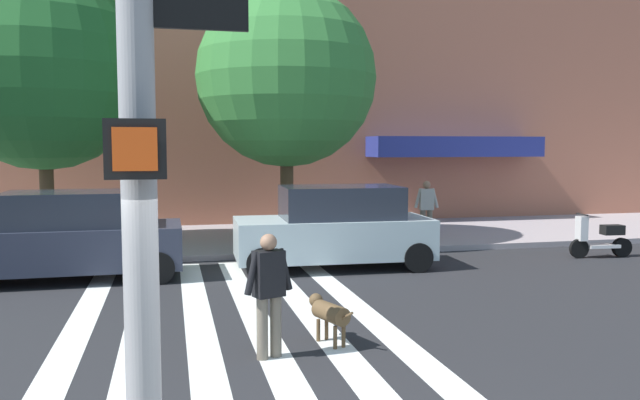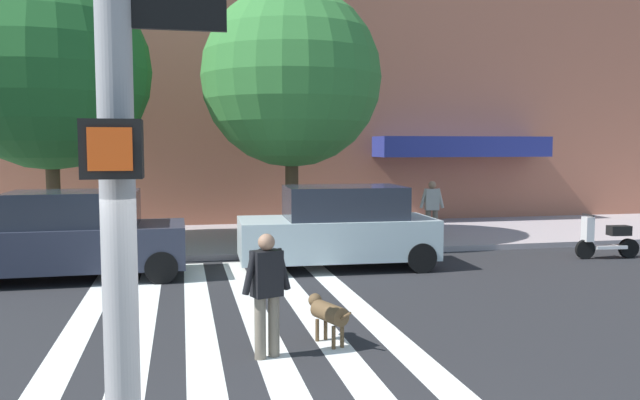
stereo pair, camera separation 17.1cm
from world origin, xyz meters
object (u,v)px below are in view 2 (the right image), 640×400
Objects in this scene: street_tree_nearest at (49,71)px; street_tree_middle at (291,78)px; pedestrian_dog_walker at (267,288)px; pedestrian_bystander at (432,206)px; parked_scooter at (607,239)px; dog_on_leash at (327,312)px; parked_car_behind_first at (68,237)px; parked_car_third_in_line at (339,228)px.

street_tree_middle is at bearing -1.24° from street_tree_nearest.
pedestrian_bystander is (5.83, 8.65, 0.15)m from pedestrian_dog_walker.
street_tree_nearest is at bearing 178.76° from street_tree_middle.
parked_scooter reaches higher than dog_on_leash.
dog_on_leash is at bearing -148.15° from parked_scooter.
parked_car_behind_first is 9.65m from pedestrian_bystander.
parked_scooter is at bearing -15.29° from street_tree_nearest.
street_tree_middle is at bearing 98.76° from parked_car_third_in_line.
street_tree_nearest is at bearing 164.71° from parked_scooter.
parked_car_third_in_line is at bearing -81.24° from street_tree_middle.
pedestrian_dog_walker is 1.11m from dog_on_leash.
street_tree_middle is at bearing 154.02° from parked_scooter.
street_tree_nearest is at bearing 120.45° from dog_on_leash.
pedestrian_dog_walker is (4.27, -9.23, -3.74)m from street_tree_nearest.
street_tree_nearest reaches higher than dog_on_leash.
pedestrian_dog_walker is at bearing -123.96° from pedestrian_bystander.
street_tree_nearest reaches higher than parked_car_third_in_line.
dog_on_leash is (5.18, -8.81, -4.22)m from street_tree_nearest.
pedestrian_bystander is at bearing -6.46° from street_tree_middle.
parked_scooter is at bearing 31.20° from pedestrian_dog_walker.
parked_car_behind_first is 2.98× the size of parked_scooter.
parked_car_behind_first is at bearing 178.88° from parked_scooter.
parked_car_third_in_line is 0.63× the size of street_tree_nearest.
parked_car_behind_first is at bearing 128.61° from dog_on_leash.
street_tree_nearest is 4.30× the size of pedestrian_dog_walker.
parked_car_behind_first is 6.72m from pedestrian_dog_walker.
street_tree_middle reaches higher than dog_on_leash.
pedestrian_bystander is at bearing 137.17° from parked_scooter.
pedestrian_bystander is (3.42, 2.85, 0.16)m from parked_car_third_in_line.
pedestrian_dog_walker reaches higher than parked_scooter.
street_tree_nearest is at bearing 152.82° from parked_car_third_in_line.
pedestrian_bystander is (9.22, 2.85, 0.19)m from parked_car_behind_first.
pedestrian_bystander reaches higher than pedestrian_dog_walker.
street_tree_nearest is at bearing 176.73° from pedestrian_bystander.
street_tree_middle reaches higher than parked_car_behind_first.
pedestrian_dog_walker is 1.00× the size of pedestrian_bystander.
street_tree_nearest is 7.21× the size of dog_on_leash.
pedestrian_dog_walker is (-1.90, -9.10, -3.69)m from street_tree_middle.
parked_car_third_in_line is at bearing 74.38° from dog_on_leash.
pedestrian_bystander is at bearing 17.19° from parked_car_behind_first.
street_tree_middle is at bearing 78.20° from pedestrian_dog_walker.
parked_car_behind_first reaches higher than pedestrian_bystander.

